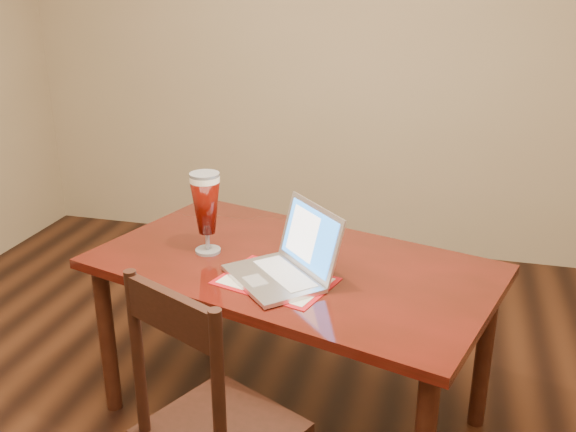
# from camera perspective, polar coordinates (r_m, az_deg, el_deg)

# --- Properties ---
(dining_table) EXTENTS (1.70, 1.25, 1.04)m
(dining_table) POSITION_cam_1_polar(r_m,az_deg,el_deg) (2.52, -0.03, -5.53)
(dining_table) COLOR #4B0E0A
(dining_table) RESTS_ON ground
(dining_chair) EXTENTS (0.55, 0.54, 0.99)m
(dining_chair) POSITION_cam_1_polar(r_m,az_deg,el_deg) (2.07, -6.71, -18.27)
(dining_chair) COLOR black
(dining_chair) RESTS_ON ground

